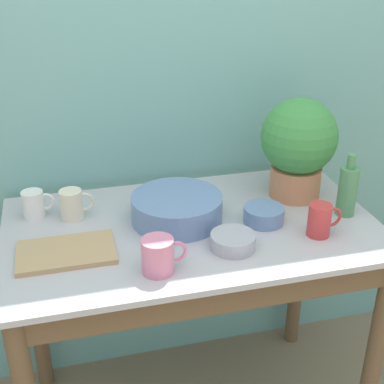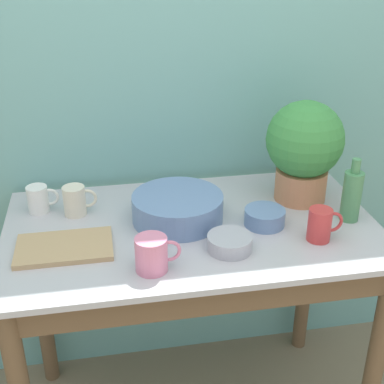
{
  "view_description": "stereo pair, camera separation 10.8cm",
  "coord_description": "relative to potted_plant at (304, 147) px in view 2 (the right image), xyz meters",
  "views": [
    {
      "loc": [
        -0.37,
        -1.11,
        1.72
      ],
      "look_at": [
        0.0,
        0.35,
        0.98
      ],
      "focal_mm": 50.0,
      "sensor_mm": 36.0,
      "label": 1
    },
    {
      "loc": [
        -0.27,
        -1.13,
        1.72
      ],
      "look_at": [
        0.0,
        0.35,
        0.98
      ],
      "focal_mm": 50.0,
      "sensor_mm": 36.0,
      "label": 2
    }
  ],
  "objects": [
    {
      "name": "wall_back",
      "position": [
        -0.41,
        0.28,
        0.15
      ],
      "size": [
        6.0,
        0.05,
        2.4
      ],
      "color": "#70ADA8",
      "rests_on": "ground_plane"
    },
    {
      "name": "counter_table",
      "position": [
        -0.41,
        -0.14,
        -0.38
      ],
      "size": [
        1.21,
        0.7,
        0.86
      ],
      "color": "brown",
      "rests_on": "ground_plane"
    },
    {
      "name": "potted_plant",
      "position": [
        0.0,
        0.0,
        0.0
      ],
      "size": [
        0.26,
        0.26,
        0.36
      ],
      "color": "tan",
      "rests_on": "counter_table"
    },
    {
      "name": "bowl_wash_large",
      "position": [
        -0.45,
        -0.08,
        -0.15
      ],
      "size": [
        0.3,
        0.3,
        0.09
      ],
      "color": "#6684B2",
      "rests_on": "counter_table"
    },
    {
      "name": "bottle_tall",
      "position": [
        0.11,
        -0.17,
        -0.11
      ],
      "size": [
        0.06,
        0.06,
        0.22
      ],
      "color": "#4C8C59",
      "rests_on": "counter_table"
    },
    {
      "name": "mug_cream",
      "position": [
        -0.78,
        0.02,
        -0.15
      ],
      "size": [
        0.11,
        0.07,
        0.1
      ],
      "color": "beige",
      "rests_on": "counter_table"
    },
    {
      "name": "mug_red",
      "position": [
        -0.04,
        -0.28,
        -0.14
      ],
      "size": [
        0.11,
        0.07,
        0.1
      ],
      "color": "#C63838",
      "rests_on": "counter_table"
    },
    {
      "name": "mug_white",
      "position": [
        -0.9,
        0.07,
        -0.15
      ],
      "size": [
        0.11,
        0.07,
        0.09
      ],
      "color": "white",
      "rests_on": "counter_table"
    },
    {
      "name": "mug_pink",
      "position": [
        -0.56,
        -0.35,
        -0.15
      ],
      "size": [
        0.13,
        0.09,
        0.1
      ],
      "color": "pink",
      "rests_on": "counter_table"
    },
    {
      "name": "bowl_small_blue",
      "position": [
        -0.18,
        -0.16,
        -0.17
      ],
      "size": [
        0.13,
        0.13,
        0.05
      ],
      "color": "#6684B2",
      "rests_on": "counter_table"
    },
    {
      "name": "bowl_small_steel",
      "position": [
        -0.33,
        -0.28,
        -0.17
      ],
      "size": [
        0.14,
        0.14,
        0.05
      ],
      "color": "#A8A8B2",
      "rests_on": "counter_table"
    },
    {
      "name": "tray_board",
      "position": [
        -0.81,
        -0.2,
        -0.19
      ],
      "size": [
        0.29,
        0.18,
        0.02
      ],
      "color": "tan",
      "rests_on": "counter_table"
    }
  ]
}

